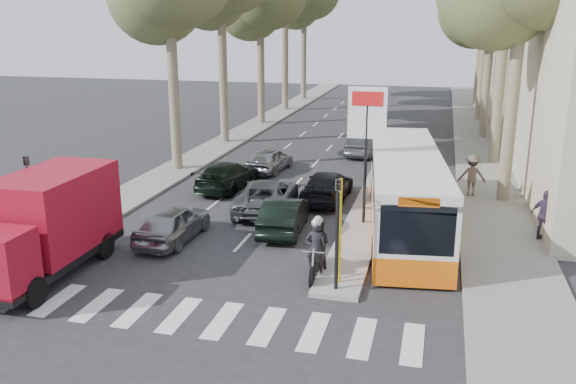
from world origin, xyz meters
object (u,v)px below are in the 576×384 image
(silver_hatchback, at_px, (173,223))
(red_truck, at_px, (45,223))
(motorcycle, at_px, (317,248))
(city_bus, at_px, (406,189))
(dark_hatchback, at_px, (285,215))

(silver_hatchback, relative_size, red_truck, 0.66)
(silver_hatchback, distance_m, motorcycle, 6.14)
(city_bus, height_order, motorcycle, city_bus)
(dark_hatchback, distance_m, red_truck, 8.80)
(dark_hatchback, relative_size, city_bus, 0.35)
(silver_hatchback, distance_m, city_bus, 9.11)
(silver_hatchback, xyz_separation_m, motorcycle, (5.88, -1.74, 0.21))
(silver_hatchback, height_order, motorcycle, motorcycle)
(dark_hatchback, relative_size, motorcycle, 1.76)
(red_truck, height_order, city_bus, red_truck)
(silver_hatchback, relative_size, dark_hatchback, 0.99)
(motorcycle, bearing_deg, red_truck, -169.86)
(silver_hatchback, bearing_deg, city_bus, -155.70)
(dark_hatchback, xyz_separation_m, motorcycle, (2.07, -3.80, 0.23))
(dark_hatchback, distance_m, motorcycle, 4.34)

